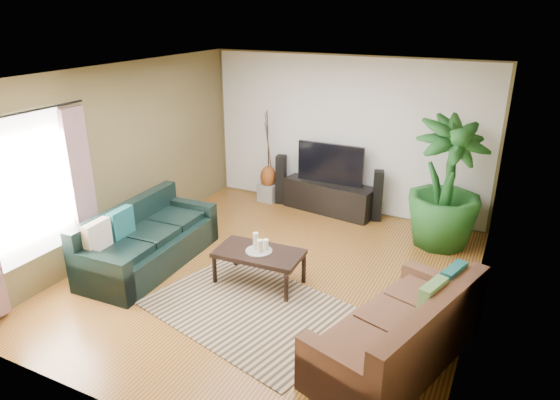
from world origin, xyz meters
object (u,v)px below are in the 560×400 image
Objects in this scene: sofa_right at (397,325)px; potted_plant at (446,184)px; sofa_left at (149,236)px; side_table at (169,224)px; vase at (268,177)px; speaker_right at (378,196)px; pedestal at (268,192)px; coffee_table at (259,267)px; speaker_left at (281,179)px; tv_stand at (329,197)px; television at (330,164)px.

potted_plant is at bearing -161.77° from sofa_right.
side_table is at bearing 17.98° from sofa_left.
potted_plant reaches higher than vase.
pedestal is at bearing 161.42° from speaker_right.
pedestal is at bearing 112.06° from coffee_table.
speaker_left reaches higher than coffee_table.
tv_stand is at bearing 49.30° from side_table.
tv_stand reaches higher than side_table.
side_table is (-2.72, -2.16, -0.19)m from speaker_right.
tv_stand is at bearing -132.17° from sofa_right.
television is 2.88× the size of vase.
potted_plant is (3.56, 2.46, 0.56)m from sofa_left.
television is at bearing -30.37° from sofa_left.
television reaches higher than speaker_right.
tv_stand is 5.03× the size of pedestal.
speaker_left reaches higher than speaker_right.
pedestal is at bearing 171.52° from potted_plant.
vase reaches higher than tv_stand.
sofa_right is at bearing -58.10° from speaker_left.
sofa_right reaches higher than tv_stand.
coffee_table is 3.01m from vase.
coffee_table is 2.72m from tv_stand.
vase is 0.82× the size of side_table.
television is at bearing 0.00° from pedestal.
speaker_left reaches higher than sofa_right.
side_table is (-0.64, -2.16, -0.22)m from vase.
speaker_right is 2.08m from vase.
speaker_left is at bearing 0.00° from vase.
speaker_left is 0.40m from pedestal.
speaker_right reaches higher than sofa_left.
coffee_table is (-2.00, 0.74, -0.19)m from sofa_right.
speaker_right is 0.45× the size of potted_plant.
coffee_table is 3.50× the size of pedestal.
pedestal is (-0.27, 0.00, -0.29)m from speaker_left.
tv_stand is at bearing 0.00° from pedestal.
potted_plant is (-0.06, 2.98, 0.56)m from sofa_right.
sofa_right is 2.27× the size of speaker_left.
television is 0.98m from speaker_right.
speaker_left reaches higher than vase.
side_table is at bearing -106.47° from pedestal.
sofa_right reaches higher than coffee_table.
potted_plant reaches higher than coffee_table.
pedestal is (-3.21, 0.48, -0.82)m from potted_plant.
television reaches higher than speaker_left.
coffee_table is 1.28× the size of speaker_right.
sofa_right is at bearing -46.55° from vase.
speaker_left is at bearing 161.42° from speaker_right.
tv_stand is 2.84m from side_table.
television is 1.04m from speaker_left.
television is 0.60× the size of potted_plant.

